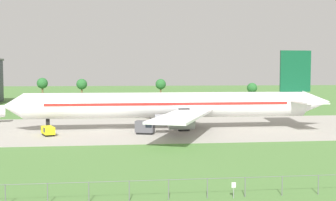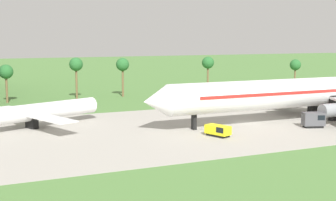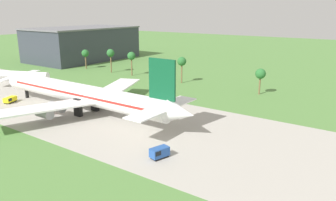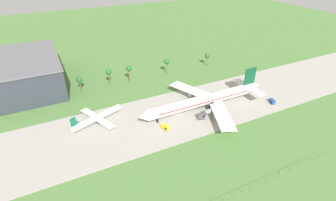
{
  "view_description": "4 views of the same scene",
  "coord_description": "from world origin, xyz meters",
  "px_view_note": "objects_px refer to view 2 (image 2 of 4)",
  "views": [
    {
      "loc": [
        3.0,
        -96.72,
        12.99
      ],
      "look_at": [
        14.13,
        -2.53,
        6.55
      ],
      "focal_mm": 45.0,
      "sensor_mm": 36.0,
      "label": 1
    },
    {
      "loc": [
        -49.81,
        -75.6,
        16.46
      ],
      "look_at": [
        -17.52,
        -2.53,
        5.55
      ],
      "focal_mm": 50.0,
      "sensor_mm": 36.0,
      "label": 2
    },
    {
      "loc": [
        87.97,
        -62.32,
        28.74
      ],
      "look_at": [
        45.77,
        -2.53,
        8.38
      ],
      "focal_mm": 35.0,
      "sensor_mm": 36.0,
      "label": 3
    },
    {
      "loc": [
        -55.33,
        -99.51,
        74.29
      ],
      "look_at": [
        -2.83,
        5.0,
        6.0
      ],
      "focal_mm": 28.0,
      "sensor_mm": 36.0,
      "label": 4
    }
  ],
  "objects_px": {
    "regional_aircraft": "(31,113)",
    "fuel_truck": "(314,119)",
    "baggage_tug": "(219,130)",
    "jet_airliner": "(319,92)"
  },
  "relations": [
    {
      "from": "jet_airliner",
      "to": "regional_aircraft",
      "type": "distance_m",
      "value": 56.19
    },
    {
      "from": "jet_airliner",
      "to": "fuel_truck",
      "type": "bearing_deg",
      "value": -135.92
    },
    {
      "from": "jet_airliner",
      "to": "regional_aircraft",
      "type": "relative_size",
      "value": 2.86
    },
    {
      "from": "regional_aircraft",
      "to": "fuel_truck",
      "type": "bearing_deg",
      "value": -22.86
    },
    {
      "from": "regional_aircraft",
      "to": "baggage_tug",
      "type": "xyz_separation_m",
      "value": [
        27.55,
        -19.75,
        -1.85
      ]
    },
    {
      "from": "baggage_tug",
      "to": "fuel_truck",
      "type": "height_order",
      "value": "fuel_truck"
    },
    {
      "from": "regional_aircraft",
      "to": "fuel_truck",
      "type": "relative_size",
      "value": 6.1
    },
    {
      "from": "jet_airliner",
      "to": "baggage_tug",
      "type": "height_order",
      "value": "jet_airliner"
    },
    {
      "from": "regional_aircraft",
      "to": "baggage_tug",
      "type": "bearing_deg",
      "value": -35.64
    },
    {
      "from": "jet_airliner",
      "to": "regional_aircraft",
      "type": "height_order",
      "value": "jet_airliner"
    }
  ]
}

